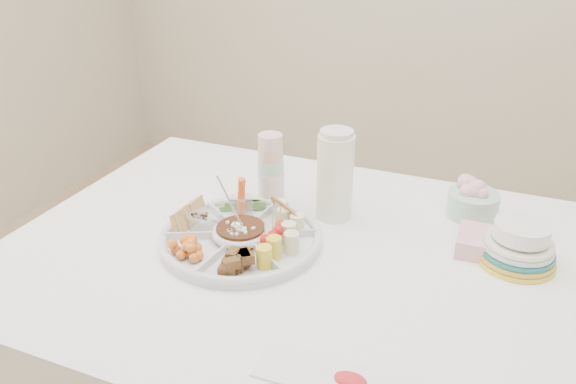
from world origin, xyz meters
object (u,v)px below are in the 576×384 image
at_px(party_tray, 241,235).
at_px(dining_table, 324,378).
at_px(thermos, 335,174).
at_px(plate_stack, 519,242).

bearing_deg(party_tray, dining_table, 7.39).
bearing_deg(dining_table, thermos, 105.41).
xyz_separation_m(dining_table, thermos, (-0.05, 0.18, 0.50)).
bearing_deg(party_tray, thermos, 52.71).
bearing_deg(plate_stack, thermos, 173.56).
bearing_deg(plate_stack, party_tray, -165.17).
bearing_deg(thermos, party_tray, -127.29).
xyz_separation_m(dining_table, party_tray, (-0.21, -0.03, 0.40)).
distance_m(party_tray, plate_stack, 0.63).
distance_m(dining_table, party_tray, 0.46).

